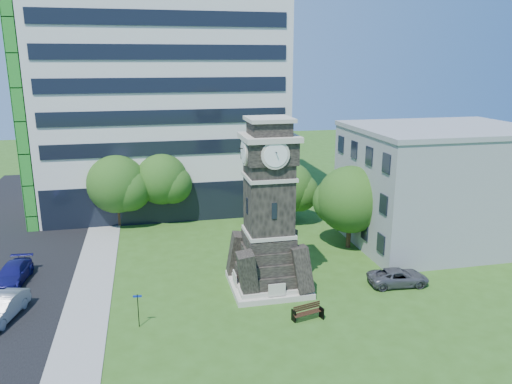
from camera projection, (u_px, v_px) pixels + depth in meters
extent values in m
plane|color=#2E5418|center=(232.00, 304.00, 33.60)|extent=(160.00, 160.00, 0.00)
cube|color=gray|center=(92.00, 285.00, 36.31)|extent=(3.00, 70.00, 0.06)
cube|color=beige|center=(268.00, 284.00, 36.06)|extent=(5.40, 5.40, 0.40)
cube|color=beige|center=(268.00, 280.00, 35.97)|extent=(4.80, 4.80, 0.30)
cube|color=black|center=(269.00, 191.00, 34.26)|extent=(3.00, 3.00, 6.40)
cube|color=beige|center=(269.00, 232.00, 35.03)|extent=(3.25, 3.25, 0.25)
cube|color=beige|center=(269.00, 177.00, 34.01)|extent=(3.25, 3.25, 0.25)
cube|color=black|center=(274.00, 211.00, 33.09)|extent=(0.35, 0.08, 1.10)
cube|color=black|center=(269.00, 150.00, 33.55)|extent=(3.30, 3.30, 1.60)
cube|color=beige|center=(269.00, 137.00, 33.31)|extent=(3.70, 3.70, 0.35)
cylinder|color=white|center=(276.00, 155.00, 31.88)|extent=(1.56, 0.06, 1.56)
cylinder|color=white|center=(243.00, 152.00, 33.17)|extent=(0.06, 1.56, 1.56)
cube|color=black|center=(269.00, 128.00, 33.16)|extent=(2.60, 2.60, 0.90)
cube|color=beige|center=(269.00, 119.00, 33.01)|extent=(3.00, 3.00, 0.25)
cube|color=silver|center=(162.00, 78.00, 53.90)|extent=(25.00, 15.00, 28.00)
cube|color=black|center=(170.00, 202.00, 50.19)|extent=(24.50, 0.80, 4.00)
cube|color=gray|center=(439.00, 187.00, 44.06)|extent=(15.00, 12.00, 10.00)
cube|color=gray|center=(444.00, 129.00, 42.72)|extent=(15.20, 12.20, 0.40)
imported|color=#919298|center=(1.00, 308.00, 31.39)|extent=(2.72, 4.88, 1.52)
imported|color=navy|center=(13.00, 274.00, 36.61)|extent=(2.40, 4.96, 1.39)
imported|color=#4C4C51|center=(398.00, 277.00, 36.26)|extent=(4.53, 2.35, 1.22)
cube|color=black|center=(294.00, 316.00, 31.22)|extent=(0.07, 0.49, 0.76)
cube|color=black|center=(322.00, 313.00, 31.61)|extent=(0.07, 0.49, 0.76)
cube|color=black|center=(308.00, 313.00, 31.39)|extent=(1.96, 0.52, 0.04)
cube|color=black|center=(307.00, 307.00, 31.54)|extent=(1.96, 0.04, 0.44)
cylinder|color=black|center=(138.00, 311.00, 30.43)|extent=(0.05, 0.05, 2.18)
cube|color=navy|center=(137.00, 296.00, 30.18)|extent=(0.52, 0.03, 0.13)
cylinder|color=#332114|center=(119.00, 214.00, 49.06)|extent=(0.35, 0.35, 2.49)
sphere|color=#36621D|center=(117.00, 184.00, 48.28)|extent=(5.70, 5.70, 5.70)
sphere|color=#36621D|center=(129.00, 189.00, 48.11)|extent=(4.28, 4.28, 4.28)
sphere|color=#36621D|center=(107.00, 185.00, 48.81)|extent=(3.99, 3.99, 3.99)
cylinder|color=#332114|center=(163.00, 210.00, 50.08)|extent=(0.34, 0.34, 2.63)
sphere|color=#1F5B1B|center=(162.00, 179.00, 49.25)|extent=(5.11, 5.11, 5.11)
sphere|color=#1F5B1B|center=(173.00, 184.00, 49.11)|extent=(3.83, 3.83, 3.83)
sphere|color=#1F5B1B|center=(152.00, 181.00, 49.74)|extent=(3.58, 3.58, 3.58)
cylinder|color=#332114|center=(288.00, 213.00, 50.03)|extent=(0.35, 0.35, 2.14)
sphere|color=#325C1B|center=(288.00, 187.00, 49.36)|extent=(5.12, 5.12, 5.12)
sphere|color=#325C1B|center=(299.00, 192.00, 49.20)|extent=(3.84, 3.84, 3.84)
sphere|color=#325C1B|center=(278.00, 189.00, 49.83)|extent=(3.58, 3.58, 3.58)
cylinder|color=#332114|center=(349.00, 233.00, 43.42)|extent=(0.40, 0.40, 2.53)
sphere|color=#1E611C|center=(350.00, 199.00, 42.63)|extent=(5.77, 5.77, 5.77)
sphere|color=#1E611C|center=(365.00, 206.00, 42.45)|extent=(4.33, 4.33, 4.33)
sphere|color=#1E611C|center=(336.00, 201.00, 43.17)|extent=(4.04, 4.04, 4.04)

